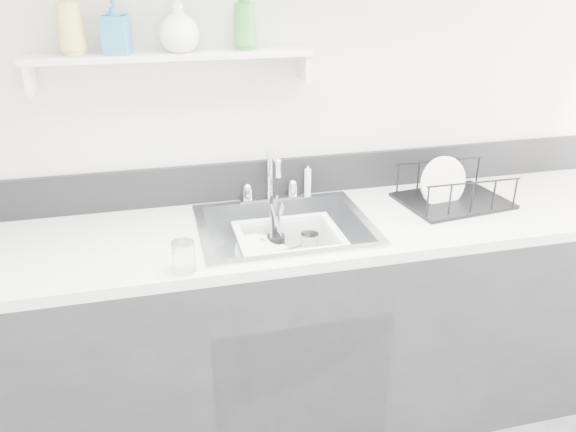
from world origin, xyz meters
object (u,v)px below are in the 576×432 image
object	(u,v)px
sink	(285,247)
dish_rack	(454,186)
wash_tub	(289,252)
counter_run	(285,328)

from	to	relation	value
sink	dish_rack	world-z (taller)	dish_rack
wash_tub	counter_run	bearing A→B (deg)	101.68
wash_tub	dish_rack	xyz separation A→B (m)	(0.71, 0.09, 0.17)
sink	wash_tub	xyz separation A→B (m)	(0.01, -0.03, -0.00)
wash_tub	dish_rack	size ratio (longest dim) A/B	0.92
counter_run	sink	xyz separation A→B (m)	(0.00, 0.00, 0.37)
counter_run	dish_rack	bearing A→B (deg)	4.14
sink	wash_tub	bearing A→B (deg)	-78.32
sink	dish_rack	distance (m)	0.74
counter_run	sink	distance (m)	0.37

